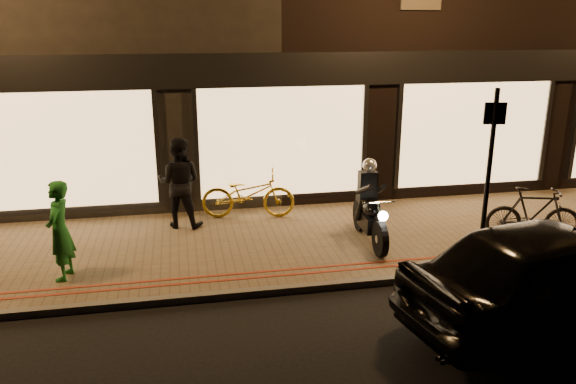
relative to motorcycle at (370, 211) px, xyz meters
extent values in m
plane|color=black|center=(-1.22, -1.60, -0.73)|extent=(90.00, 90.00, 0.00)
cube|color=brown|center=(-1.22, 0.40, -0.67)|extent=(50.00, 4.00, 0.12)
cube|color=#59544C|center=(-1.22, -1.55, -0.67)|extent=(50.00, 0.14, 0.12)
cube|color=maroon|center=(-1.22, -1.15, -0.61)|extent=(50.00, 0.06, 0.01)
cube|color=maroon|center=(-1.22, -0.95, -0.61)|extent=(50.00, 0.06, 0.01)
cube|color=black|center=(-7.22, 7.40, 3.52)|extent=(12.00, 10.00, 8.50)
cube|color=black|center=(4.78, 7.40, 3.52)|extent=(12.00, 10.00, 8.50)
cube|color=black|center=(-1.22, 2.35, 2.42)|extent=(48.00, 0.12, 0.70)
cube|color=#FFC77F|center=(-5.72, 2.34, 0.88)|extent=(3.60, 0.06, 2.38)
cube|color=#FFC77F|center=(-1.22, 2.34, 0.88)|extent=(3.60, 0.06, 2.38)
cube|color=#FFC77F|center=(3.28, 2.34, 0.88)|extent=(3.60, 0.06, 2.38)
cylinder|color=black|center=(-0.03, -0.69, -0.29)|extent=(0.14, 0.64, 0.64)
cylinder|color=black|center=(0.02, 0.61, -0.29)|extent=(0.14, 0.64, 0.64)
cylinder|color=silver|center=(-0.03, -0.69, -0.29)|extent=(0.15, 0.15, 0.14)
cylinder|color=silver|center=(0.02, 0.61, -0.29)|extent=(0.15, 0.15, 0.14)
cube|color=black|center=(0.00, 0.01, -0.21)|extent=(0.29, 0.71, 0.30)
ellipsoid|color=black|center=(-0.01, -0.12, 0.09)|extent=(0.34, 0.52, 0.29)
cube|color=black|center=(0.01, 0.31, 0.09)|extent=(0.24, 0.56, 0.09)
cylinder|color=silver|center=(-0.02, -0.54, 0.34)|extent=(0.60, 0.06, 0.03)
cylinder|color=silver|center=(-0.03, -0.64, 0.01)|extent=(0.06, 0.33, 0.71)
sphere|color=white|center=(-0.03, -0.78, 0.17)|extent=(0.18, 0.18, 0.17)
cylinder|color=silver|center=(0.14, 0.46, -0.33)|extent=(0.09, 0.55, 0.07)
cube|color=black|center=(0.01, 0.18, 0.44)|extent=(0.35, 0.23, 0.55)
sphere|color=silver|center=(0.00, 0.12, 0.85)|extent=(0.27, 0.27, 0.26)
cylinder|color=black|center=(-0.17, -0.13, 0.47)|extent=(0.15, 0.61, 0.34)
cylinder|color=black|center=(0.15, -0.15, 0.47)|extent=(0.19, 0.61, 0.34)
cylinder|color=black|center=(-0.14, 0.15, -0.01)|extent=(0.19, 0.29, 0.46)
cylinder|color=black|center=(0.14, 0.13, -0.01)|extent=(0.20, 0.29, 0.46)
cylinder|color=black|center=(1.53, -1.35, 0.89)|extent=(0.09, 0.09, 3.00)
cube|color=black|center=(1.53, -1.35, 1.99)|extent=(0.35, 0.10, 0.35)
imported|color=gold|center=(-2.06, 1.81, -0.10)|extent=(2.03, 0.97, 1.03)
imported|color=black|center=(3.05, -0.54, -0.09)|extent=(1.81, 0.96, 1.05)
imported|color=#1D6D25|center=(-5.36, -0.55, 0.20)|extent=(0.48, 0.65, 1.63)
imported|color=black|center=(-3.46, 1.55, 0.30)|extent=(1.05, 0.92, 1.83)
imported|color=black|center=(1.62, -3.18, 0.04)|extent=(4.82, 2.70, 1.55)
camera|label=1|loc=(-3.40, -9.42, 3.39)|focal=35.00mm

